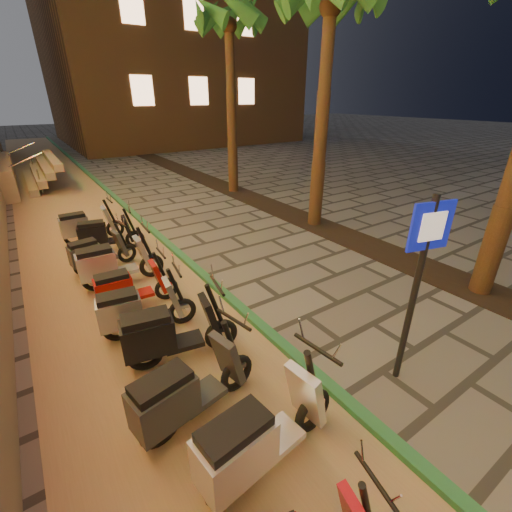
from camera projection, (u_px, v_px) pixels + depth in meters
ground at (507, 461)px, 3.81m from camera, size 120.00×120.00×0.00m
parking_strip at (86, 235)px, 9.98m from camera, size 3.40×60.00×0.01m
green_curb at (144, 223)px, 10.82m from camera, size 0.18×60.00×0.10m
planting_strip at (364, 244)px, 9.38m from camera, size 1.20×40.00×0.02m
palm_c at (331, 5)px, 8.45m from camera, size 2.97×3.02×6.91m
palm_d at (229, 26)px, 12.11m from camera, size 2.97×3.02×7.16m
pedestrian_sign at (420, 269)px, 4.24m from camera, size 0.58×0.19×2.69m
scooter_5 at (258, 439)px, 3.44m from camera, size 1.84×0.70×1.29m
scooter_6 at (184, 393)px, 4.01m from camera, size 1.74×0.77×1.22m
scooter_7 at (167, 334)px, 5.00m from camera, size 1.73×0.76×1.22m
scooter_8 at (136, 310)px, 5.63m from camera, size 1.61×0.65×1.13m
scooter_9 at (127, 288)px, 6.34m from camera, size 1.51×0.53×1.06m
scooter_10 at (111, 264)px, 7.10m from camera, size 1.73×0.61×1.22m
scooter_11 at (96, 253)px, 7.76m from camera, size 1.49×0.60×1.04m
scooter_12 at (103, 235)px, 8.73m from camera, size 1.57×0.72×1.10m
scooter_13 at (85, 226)px, 9.27m from camera, size 1.61×0.56×1.14m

